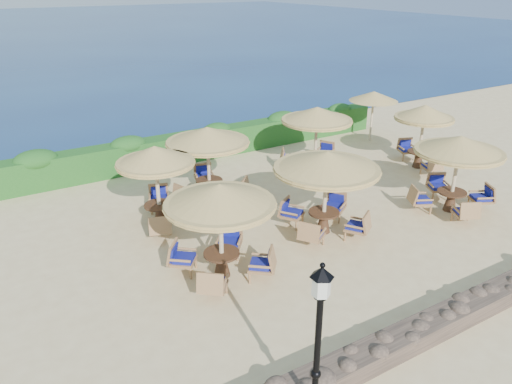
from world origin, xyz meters
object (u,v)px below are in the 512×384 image
cafe_set_3 (156,168)px  cafe_set_4 (208,147)px  extra_parasol (374,96)px  lamp_post (317,357)px  cafe_set_6 (423,123)px  cafe_set_1 (326,175)px  cafe_set_2 (458,160)px  cafe_set_0 (220,213)px  cafe_set_5 (317,125)px

cafe_set_3 → cafe_set_4: (2.29, 1.03, 0.00)m
extra_parasol → lamp_post: bearing=-136.4°
cafe_set_3 → cafe_set_6: same height
cafe_set_1 → cafe_set_2: size_ratio=1.12×
cafe_set_0 → cafe_set_3: (-0.30, 3.70, 0.09)m
cafe_set_2 → cafe_set_4: size_ratio=0.99×
cafe_set_2 → cafe_set_1: bearing=167.8°
cafe_set_0 → cafe_set_5: 8.57m
cafe_set_6 → extra_parasol: bearing=77.2°
cafe_set_3 → cafe_set_6: size_ratio=1.00×
cafe_set_2 → cafe_set_3: same height
extra_parasol → cafe_set_4: size_ratio=0.82×
cafe_set_1 → cafe_set_2: 4.79m
cafe_set_2 → cafe_set_5: (-1.59, 5.48, 0.08)m
cafe_set_0 → cafe_set_3: 3.71m
cafe_set_1 → cafe_set_6: 7.42m
cafe_set_0 → cafe_set_2: (8.54, -0.45, -0.00)m
lamp_post → cafe_set_6: size_ratio=1.15×
cafe_set_6 → cafe_set_2: bearing=-123.4°
cafe_set_0 → cafe_set_3: same height
extra_parasol → cafe_set_0: size_ratio=0.83×
lamp_post → cafe_set_1: lamp_post is taller
cafe_set_2 → cafe_set_6: size_ratio=1.01×
cafe_set_2 → cafe_set_6: 4.20m
cafe_set_0 → cafe_set_6: size_ratio=1.01×
cafe_set_0 → cafe_set_4: size_ratio=0.99×
cafe_set_1 → cafe_set_4: (-1.87, 4.17, 0.02)m
cafe_set_5 → cafe_set_6: (3.91, -1.98, -0.00)m
cafe_set_2 → cafe_set_3: 9.77m
lamp_post → cafe_set_2: size_ratio=1.15×
cafe_set_2 → cafe_set_6: same height
cafe_set_5 → lamp_post: bearing=-127.5°
extra_parasol → cafe_set_1: bearing=-141.3°
extra_parasol → cafe_set_2: bearing=-113.5°
cafe_set_2 → cafe_set_5: same height
lamp_post → cafe_set_4: bearing=73.8°
cafe_set_0 → cafe_set_5: size_ratio=1.01×
cafe_set_5 → cafe_set_1: bearing=-124.6°
cafe_set_5 → cafe_set_6: size_ratio=1.00×
extra_parasol → cafe_set_2: 7.97m
cafe_set_2 → cafe_set_5: bearing=106.2°
cafe_set_0 → cafe_set_6: bearing=15.7°
cafe_set_4 → cafe_set_1: bearing=-65.8°
cafe_set_5 → cafe_set_6: bearing=-26.9°
lamp_post → extra_parasol: size_ratio=1.38×
lamp_post → extra_parasol: bearing=43.6°
cafe_set_4 → cafe_set_5: same height
lamp_post → cafe_set_6: bearing=35.0°
cafe_set_1 → cafe_set_2: (4.68, -1.01, -0.08)m
cafe_set_0 → cafe_set_1: same height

